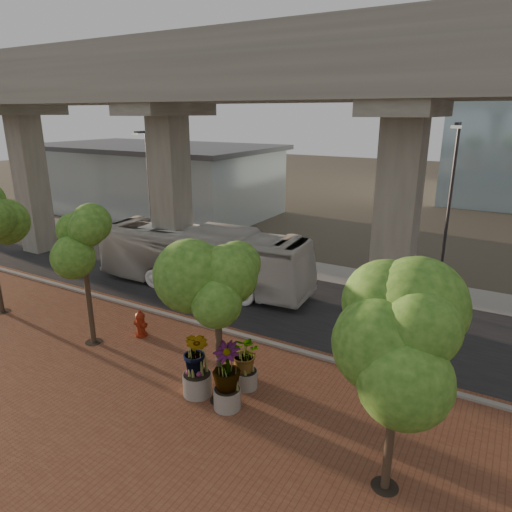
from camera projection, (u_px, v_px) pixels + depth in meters
The scene contains 17 objects.
ground at pixel (248, 316), 21.49m from camera, with size 160.00×160.00×0.00m, color #3E3A2D.
brick_plaza at pixel (122, 405), 14.88m from camera, with size 70.00×13.00×0.06m, color brown.
asphalt_road at pixel (268, 301), 23.14m from camera, with size 90.00×8.00×0.04m, color black.
curb_strip at pixel (224, 331), 19.82m from camera, with size 70.00×0.25×0.16m, color gray.
far_sidewalk at pixel (311, 270), 27.68m from camera, with size 90.00×3.00×0.06m, color gray.
transit_viaduct at pixel (269, 155), 20.96m from camera, with size 72.00×5.60×12.40m.
station_pavilion at pixel (154, 178), 43.28m from camera, with size 23.00×13.00×6.30m.
transit_bus at pixel (202, 258), 24.50m from camera, with size 2.84×12.09×3.37m, color silver.
fire_hydrant at pixel (141, 324), 19.28m from camera, with size 0.58×0.52×1.16m.
planter_front at pixel (246, 356), 15.46m from camera, with size 1.79×1.79×1.97m.
planter_right at pixel (227, 370), 14.30m from camera, with size 2.14×2.14×2.28m.
planter_left at pixel (196, 356), 15.00m from camera, with size 2.16×2.16×2.38m.
street_tree_near_west at pixel (82, 243), 17.64m from camera, with size 2.97×2.97×5.64m.
street_tree_near_east at pixel (217, 279), 13.79m from camera, with size 3.39×3.39×5.85m.
street_tree_far_east at pixel (400, 343), 10.38m from camera, with size 3.62×3.62×5.74m.
streetlamp_west at pixel (148, 181), 31.30m from camera, with size 0.39×1.15×7.96m.
streetlamp_east at pixel (449, 201), 21.93m from camera, with size 0.43×1.26×8.70m.
Camera 1 is at (10.15, -16.83, 9.15)m, focal length 32.00 mm.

